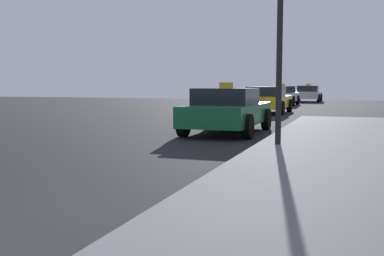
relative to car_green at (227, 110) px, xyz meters
The scene contains 5 objects.
car_green is the anchor object (origin of this frame).
car_yellow 9.43m from the car_green, 93.43° to the left, with size 2.03×4.19×1.27m.
car_white 18.13m from the car_green, 93.44° to the left, with size 1.95×4.08×1.43m.
car_silver 25.36m from the car_green, 90.10° to the left, with size 1.98×4.12×1.43m.
car_blue 34.38m from the car_green, 91.85° to the left, with size 1.93×4.37×1.27m.
Camera 1 is at (3.87, -2.29, 1.37)m, focal length 42.87 mm.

